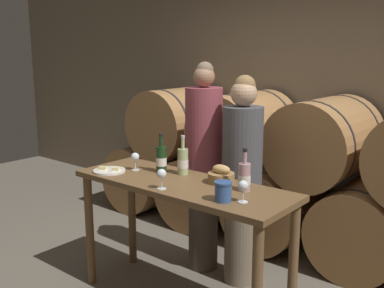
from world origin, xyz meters
The scene contains 14 objects.
stone_wall_back centered at (0.00, 2.03, 1.60)m, with size 10.00×0.12×3.20m.
barrel_stack centered at (0.00, 1.44, 0.67)m, with size 4.11×0.95×1.43m.
tasting_table centered at (0.00, 0.00, 0.77)m, with size 1.63×0.57×0.92m.
person_left centered at (-0.23, 0.55, 0.89)m, with size 0.30×0.30×1.73m.
person_right centered at (0.14, 0.55, 0.85)m, with size 0.31×0.31×1.64m.
wine_bottle_red centered at (-0.28, 0.10, 1.02)m, with size 0.08×0.08×0.30m.
wine_bottle_white centered at (-0.12, 0.16, 1.02)m, with size 0.08×0.08×0.29m.
wine_bottle_rose centered at (0.45, 0.10, 1.02)m, with size 0.08×0.08×0.28m.
blue_crock centered at (0.46, -0.15, 0.99)m, with size 0.11×0.11×0.12m.
bread_basket centered at (0.22, 0.16, 0.97)m, with size 0.18×0.18×0.13m.
cheese_plate centered at (-0.59, -0.14, 0.93)m, with size 0.24×0.24×0.04m.
wine_glass_far_left centered at (-0.47, 0.01, 1.02)m, with size 0.06×0.06×0.14m.
wine_glass_left centered at (0.01, -0.21, 1.02)m, with size 0.06×0.06×0.14m.
wine_glass_center centered at (0.56, -0.09, 1.02)m, with size 0.06×0.06×0.14m.
Camera 1 is at (1.95, -2.27, 1.82)m, focal length 42.00 mm.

